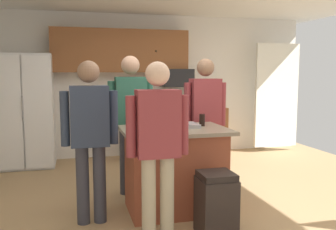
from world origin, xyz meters
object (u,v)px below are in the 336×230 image
(mug_blue_stoneware, at_px, (155,124))
(trash_bin, at_px, (216,204))
(person_guest_right, at_px, (90,131))
(glass_pilsner, at_px, (155,124))
(person_guest_left, at_px, (131,115))
(person_elder_center, at_px, (205,115))
(glass_stout_tall, at_px, (202,120))
(mug_ceramic_white, at_px, (175,126))
(glass_dark_ale, at_px, (152,120))
(refrigerator, at_px, (26,111))
(microwave_over_range, at_px, (177,78))
(person_host_foreground, at_px, (158,140))
(kitchen_island, at_px, (175,169))
(serving_tray, at_px, (178,126))

(mug_blue_stoneware, xyz_separation_m, trash_bin, (0.43, -0.73, -0.69))
(person_guest_right, bearing_deg, glass_pilsner, -9.18)
(person_guest_left, xyz_separation_m, person_elder_center, (0.96, -0.10, -0.02))
(glass_stout_tall, xyz_separation_m, mug_ceramic_white, (-0.40, -0.25, -0.02))
(mug_ceramic_white, bearing_deg, glass_dark_ale, 119.04)
(person_guest_left, relative_size, glass_dark_ale, 10.64)
(person_guest_right, distance_m, person_guest_left, 0.99)
(refrigerator, xyz_separation_m, glass_pilsner, (1.58, -2.64, 0.09))
(glass_dark_ale, xyz_separation_m, glass_stout_tall, (0.57, -0.07, -0.01))
(microwave_over_range, height_order, mug_blue_stoneware, microwave_over_range)
(glass_dark_ale, height_order, glass_pilsner, glass_dark_ale)
(person_guest_left, distance_m, glass_pilsner, 0.85)
(person_guest_right, xyz_separation_m, person_host_foreground, (0.57, -0.59, -0.01))
(person_elder_center, bearing_deg, glass_dark_ale, -17.75)
(microwave_over_range, height_order, mug_ceramic_white, microwave_over_range)
(kitchen_island, distance_m, glass_dark_ale, 0.61)
(glass_pilsner, bearing_deg, mug_ceramic_white, -1.70)
(glass_stout_tall, bearing_deg, person_host_foreground, -131.12)
(microwave_over_range, xyz_separation_m, person_guest_left, (-1.14, -1.92, -0.43))
(person_elder_center, distance_m, serving_tray, 0.75)
(mug_blue_stoneware, relative_size, trash_bin, 0.22)
(person_host_foreground, height_order, serving_tray, person_host_foreground)
(kitchen_island, xyz_separation_m, glass_pilsner, (-0.26, -0.14, 0.54))
(refrigerator, xyz_separation_m, serving_tray, (1.89, -2.44, 0.03))
(glass_dark_ale, bearing_deg, kitchen_island, -38.20)
(mug_blue_stoneware, height_order, trash_bin, mug_blue_stoneware)
(person_guest_left, bearing_deg, glass_stout_tall, 22.36)
(glass_dark_ale, height_order, glass_stout_tall, glass_dark_ale)
(microwave_over_range, height_order, kitchen_island, microwave_over_range)
(refrigerator, relative_size, glass_pilsner, 11.70)
(person_guest_left, bearing_deg, refrigerator, -169.28)
(glass_dark_ale, bearing_deg, person_host_foreground, -98.89)
(trash_bin, bearing_deg, mug_ceramic_white, 114.92)
(person_guest_left, relative_size, glass_stout_tall, 12.68)
(microwave_over_range, bearing_deg, glass_pilsner, -110.26)
(refrigerator, bearing_deg, serving_tray, -52.17)
(person_guest_right, relative_size, mug_blue_stoneware, 12.53)
(person_elder_center, xyz_separation_m, mug_blue_stoneware, (-0.79, -0.57, -0.01))
(person_guest_left, distance_m, mug_ceramic_white, 0.92)
(glass_stout_tall, bearing_deg, person_elder_center, 66.29)
(person_guest_left, xyz_separation_m, serving_tray, (0.44, -0.64, -0.06))
(person_guest_left, height_order, mug_ceramic_white, person_guest_left)
(kitchen_island, bearing_deg, glass_pilsner, -151.37)
(microwave_over_range, bearing_deg, mug_ceramic_white, -106.20)
(refrigerator, height_order, person_host_foreground, refrigerator)
(kitchen_island, xyz_separation_m, person_elder_center, (0.58, 0.61, 0.53))
(glass_pilsner, bearing_deg, person_guest_right, 178.10)
(person_guest_right, relative_size, trash_bin, 2.73)
(trash_bin, bearing_deg, person_elder_center, 74.58)
(glass_stout_tall, bearing_deg, glass_dark_ale, 173.12)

